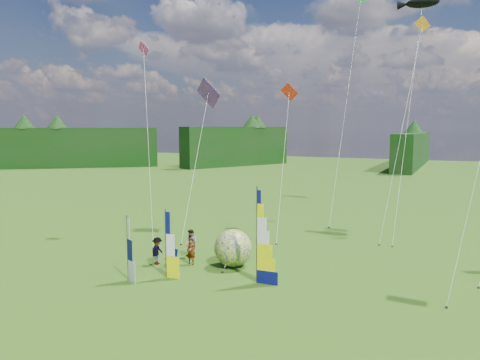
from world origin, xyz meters
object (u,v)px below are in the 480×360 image
at_px(feather_banner_main, 257,237).
at_px(side_banner_left, 166,245).
at_px(spectator_c, 157,251).
at_px(spectator_d, 233,247).
at_px(spectator_a, 191,251).
at_px(side_banner_far, 127,249).
at_px(kite_whale, 409,103).
at_px(bol_inflatable, 233,248).
at_px(camp_chair, 171,258).
at_px(spectator_b, 191,244).

bearing_deg(feather_banner_main, side_banner_left, -166.80).
relative_size(spectator_c, spectator_d, 1.12).
bearing_deg(spectator_a, side_banner_far, -107.36).
distance_m(side_banner_far, kite_whale, 24.29).
bearing_deg(side_banner_left, feather_banner_main, 11.03).
relative_size(side_banner_left, bol_inflatable, 1.65).
bearing_deg(spectator_c, camp_chair, -91.05).
xyz_separation_m(spectator_a, spectator_c, (-1.89, -0.88, 0.02)).
bearing_deg(spectator_d, feather_banner_main, 142.92).
xyz_separation_m(spectator_a, camp_chair, (-0.93, -0.82, -0.30)).
bearing_deg(spectator_b, side_banner_left, -70.60).
bearing_deg(side_banner_far, bol_inflatable, 74.85).
bearing_deg(spectator_a, kite_whale, 57.77).
xyz_separation_m(side_banner_left, spectator_c, (-1.96, 1.89, -1.04)).
distance_m(bol_inflatable, spectator_c, 4.70).
distance_m(bol_inflatable, kite_whale, 18.85).
height_order(bol_inflatable, camp_chair, bol_inflatable).
distance_m(spectator_a, spectator_d, 2.95).
xyz_separation_m(bol_inflatable, spectator_d, (-0.83, 1.65, -0.39)).
distance_m(side_banner_left, camp_chair, 2.58).
height_order(feather_banner_main, side_banner_left, feather_banner_main).
distance_m(spectator_c, spectator_d, 4.86).
distance_m(spectator_a, camp_chair, 1.27).
bearing_deg(side_banner_far, spectator_b, 107.28).
height_order(spectator_b, camp_chair, spectator_b).
bearing_deg(kite_whale, side_banner_far, -129.37).
distance_m(feather_banner_main, spectator_c, 7.13).
relative_size(bol_inflatable, spectator_d, 1.52).
relative_size(bol_inflatable, camp_chair, 2.18).
bearing_deg(feather_banner_main, spectator_c, 173.37).
xyz_separation_m(spectator_a, spectator_b, (-0.84, 1.39, 0.09)).
height_order(side_banner_far, kite_whale, kite_whale).
height_order(side_banner_left, camp_chair, side_banner_left).
bearing_deg(side_banner_far, side_banner_left, 63.55).
bearing_deg(side_banner_left, spectator_c, 131.43).
relative_size(side_banner_left, kite_whale, 0.18).
xyz_separation_m(spectator_c, spectator_d, (3.56, 3.31, -0.09)).
bearing_deg(spectator_d, side_banner_far, 75.26).
bearing_deg(kite_whale, spectator_a, -132.20).
distance_m(feather_banner_main, camp_chair, 6.31).
xyz_separation_m(feather_banner_main, side_banner_far, (-6.57, -2.70, -0.79)).
bearing_deg(spectator_b, spectator_a, -51.80).
height_order(bol_inflatable, spectator_b, bol_inflatable).
xyz_separation_m(camp_chair, kite_whale, (11.72, 15.82, 9.79)).
xyz_separation_m(feather_banner_main, spectator_b, (-5.86, 2.76, -1.64)).
relative_size(side_banner_left, side_banner_far, 1.07).
xyz_separation_m(bol_inflatable, spectator_c, (-4.39, -1.66, -0.30)).
relative_size(feather_banner_main, camp_chair, 4.85).
height_order(bol_inflatable, spectator_a, bol_inflatable).
bearing_deg(spectator_a, camp_chair, -135.25).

